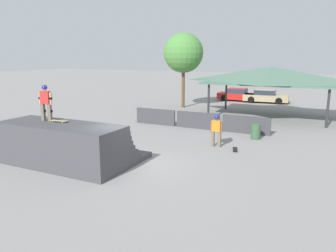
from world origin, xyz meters
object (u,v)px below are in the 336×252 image
object	(u,v)px
trash_bin	(256,132)
parked_car_tan	(266,97)
bystander_walking	(216,128)
skater_on_deck	(45,100)
parked_car_red	(238,95)
skateboard_on_deck	(59,121)
skateboard_on_ground	(235,149)
tree_beside_pavilion	(183,53)

from	to	relation	value
trash_bin	parked_car_tan	world-z (taller)	parked_car_tan
bystander_walking	skater_on_deck	bearing A→B (deg)	42.62
parked_car_tan	trash_bin	bearing A→B (deg)	-85.60
skater_on_deck	parked_car_red	distance (m)	23.25
parked_car_tan	skater_on_deck	bearing A→B (deg)	-106.47
parked_car_tan	bystander_walking	bearing A→B (deg)	-91.57
skateboard_on_deck	parked_car_tan	xyz separation A→B (m)	(4.52, 22.91, -1.25)
parked_car_tan	skateboard_on_deck	bearing A→B (deg)	-104.76
skateboard_on_deck	parked_car_red	size ratio (longest dim) A/B	0.20
skateboard_on_ground	parked_car_tan	distance (m)	17.85
bystander_walking	tree_beside_pavilion	world-z (taller)	tree_beside_pavilion
skater_on_deck	bystander_walking	bearing A→B (deg)	30.52
skateboard_on_deck	tree_beside_pavilion	world-z (taller)	tree_beside_pavilion
skateboard_on_deck	trash_bin	size ratio (longest dim) A/B	0.96
skateboard_on_deck	bystander_walking	size ratio (longest dim) A/B	0.50
skater_on_deck	parked_car_red	size ratio (longest dim) A/B	0.38
skateboard_on_deck	parked_car_red	distance (m)	23.13
skater_on_deck	trash_bin	size ratio (longest dim) A/B	1.82
skater_on_deck	parked_car_tan	xyz separation A→B (m)	(5.24, 22.90, -2.08)
skateboard_on_deck	tree_beside_pavilion	xyz separation A→B (m)	(-1.58, 16.60, 2.91)
tree_beside_pavilion	bystander_walking	bearing A→B (deg)	-58.97
skater_on_deck	bystander_walking	size ratio (longest dim) A/B	0.94
tree_beside_pavilion	skateboard_on_deck	bearing A→B (deg)	-84.56
skater_on_deck	skateboard_on_deck	world-z (taller)	skater_on_deck
skateboard_on_deck	parked_car_red	xyz separation A→B (m)	(1.72, 23.04, -1.25)
tree_beside_pavilion	parked_car_tan	size ratio (longest dim) A/B	1.50
skater_on_deck	trash_bin	xyz separation A→B (m)	(7.35, 7.88, -2.26)
bystander_walking	parked_car_red	bearing A→B (deg)	-79.22
skateboard_on_ground	parked_car_tan	xyz separation A→B (m)	(-1.69, 17.76, 0.54)
skateboard_on_deck	parked_car_red	world-z (taller)	skateboard_on_deck
skateboard_on_ground	tree_beside_pavilion	distance (m)	14.63
tree_beside_pavilion	trash_bin	distance (m)	12.74
tree_beside_pavilion	trash_bin	xyz separation A→B (m)	(8.21, -8.72, -4.33)
skater_on_deck	skateboard_on_deck	size ratio (longest dim) A/B	1.89
parked_car_red	parked_car_tan	size ratio (longest dim) A/B	0.93
skater_on_deck	trash_bin	world-z (taller)	skater_on_deck
trash_bin	parked_car_tan	distance (m)	15.18
skater_on_deck	skateboard_on_deck	bearing A→B (deg)	-12.80
skater_on_deck	bystander_walking	world-z (taller)	skater_on_deck
tree_beside_pavilion	parked_car_red	bearing A→B (deg)	62.81
skateboard_on_deck	skateboard_on_ground	world-z (taller)	skateboard_on_deck
skater_on_deck	parked_car_tan	world-z (taller)	skater_on_deck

